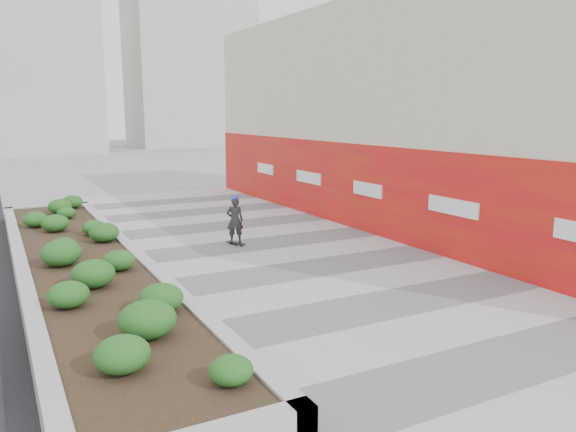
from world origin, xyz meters
The scene contains 8 objects.
ground centered at (0.00, 0.00, 0.00)m, with size 160.00×160.00×0.00m, color gray.
walkway centered at (0.00, 3.00, 0.01)m, with size 8.00×36.00×0.01m, color #A8A8AD.
building centered at (6.98, 8.98, 3.98)m, with size 6.04×24.08×8.00m.
planter centered at (-5.50, 7.00, 0.42)m, with size 3.00×18.00×0.90m.
distant_bldg_north_l centered at (-5.00, 55.00, 10.00)m, with size 16.00×12.00×20.00m, color #ADAAA3.
distant_bldg_north_r centered at (15.00, 60.00, 12.00)m, with size 14.00×10.00×24.00m, color #ADAAA3.
manhole_cover centered at (0.50, 3.00, 0.00)m, with size 0.44×0.44×0.01m, color #595654.
skateboarder centered at (-0.75, 8.43, 0.80)m, with size 0.60×0.75×1.58m.
Camera 1 is at (-7.29, -7.40, 4.09)m, focal length 35.00 mm.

